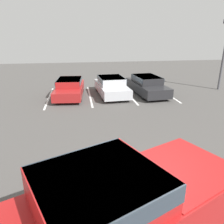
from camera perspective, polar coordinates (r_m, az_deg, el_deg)
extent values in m
plane|color=#4C4947|center=(5.87, 8.06, -24.88)|extent=(60.00, 60.00, 0.00)
cube|color=white|center=(15.53, -16.11, 3.67)|extent=(0.12, 5.33, 0.01)
cube|color=white|center=(15.43, -5.81, 4.24)|extent=(0.12, 5.33, 0.01)
cube|color=white|center=(15.81, 4.33, 4.68)|extent=(0.12, 5.33, 0.01)
cube|color=white|center=(16.66, 13.71, 4.95)|extent=(0.12, 5.33, 0.01)
cube|color=#A51919|center=(4.72, 0.32, -25.99)|extent=(6.32, 4.31, 0.96)
cube|color=#A51919|center=(4.07, -3.42, -19.72)|extent=(2.74, 2.61, 0.64)
cube|color=#2D3842|center=(3.98, -3.46, -18.13)|extent=(2.73, 2.65, 0.35)
cube|color=#A51919|center=(5.47, 17.66, -13.92)|extent=(2.83, 2.71, 0.14)
cube|color=silver|center=(6.62, 22.92, -16.43)|extent=(1.03, 2.01, 0.28)
cylinder|color=black|center=(6.30, 10.22, -16.54)|extent=(0.88, 0.62, 0.82)
cylinder|color=#ADADB2|center=(6.30, 10.22, -16.54)|extent=(0.55, 0.49, 0.45)
cylinder|color=black|center=(5.50, 23.52, -24.49)|extent=(0.88, 0.62, 0.82)
cylinder|color=#ADADB2|center=(5.50, 23.52, -24.49)|extent=(0.55, 0.49, 0.45)
cube|color=maroon|center=(15.36, -10.96, 5.70)|extent=(2.11, 4.47, 0.56)
cube|color=maroon|center=(15.33, -11.05, 7.63)|extent=(1.72, 2.38, 0.46)
cube|color=#2D3842|center=(15.31, -11.07, 7.97)|extent=(1.79, 2.34, 0.28)
cylinder|color=black|center=(14.10, -8.49, 4.06)|extent=(0.29, 0.70, 0.68)
cylinder|color=#ADADB2|center=(14.10, -8.49, 4.06)|extent=(0.28, 0.39, 0.37)
cylinder|color=black|center=(14.30, -14.41, 3.86)|extent=(0.29, 0.70, 0.68)
cylinder|color=#ADADB2|center=(14.30, -14.41, 3.86)|extent=(0.28, 0.39, 0.37)
cylinder|color=black|center=(16.53, -7.90, 6.42)|extent=(0.29, 0.70, 0.68)
cylinder|color=#ADADB2|center=(16.53, -7.90, 6.42)|extent=(0.28, 0.39, 0.37)
cylinder|color=black|center=(16.70, -12.99, 6.23)|extent=(0.29, 0.70, 0.68)
cylinder|color=#ADADB2|center=(16.70, -12.99, 6.23)|extent=(0.28, 0.39, 0.37)
cube|color=#B7BABF|center=(15.42, -0.14, 6.19)|extent=(2.05, 4.35, 0.60)
cube|color=#B7BABF|center=(15.39, -0.21, 8.24)|extent=(1.71, 2.30, 0.49)
cube|color=#2D3842|center=(15.37, -0.21, 8.60)|extent=(1.78, 2.26, 0.30)
cylinder|color=black|center=(14.49, 3.90, 4.65)|extent=(0.27, 0.69, 0.67)
cylinder|color=#ADADB2|center=(14.49, 3.90, 4.65)|extent=(0.26, 0.38, 0.37)
cylinder|color=black|center=(14.14, -2.13, 4.30)|extent=(0.27, 0.69, 0.67)
cylinder|color=#ADADB2|center=(14.14, -2.13, 4.30)|extent=(0.26, 0.38, 0.37)
cylinder|color=black|center=(16.80, 1.54, 6.80)|extent=(0.27, 0.69, 0.67)
cylinder|color=#ADADB2|center=(16.80, 1.54, 6.80)|extent=(0.26, 0.38, 0.37)
cylinder|color=black|center=(16.50, -3.70, 6.53)|extent=(0.27, 0.69, 0.67)
cylinder|color=#ADADB2|center=(16.50, -3.70, 6.53)|extent=(0.26, 0.38, 0.37)
cube|color=#232326|center=(15.95, 9.10, 6.42)|extent=(2.10, 4.65, 0.63)
cube|color=#232326|center=(15.92, 9.08, 8.42)|extent=(1.72, 2.47, 0.47)
cube|color=#2D3842|center=(15.90, 9.10, 8.75)|extent=(1.78, 2.43, 0.28)
cylinder|color=black|center=(15.15, 13.56, 4.73)|extent=(0.27, 0.65, 0.63)
cylinder|color=#ADADB2|center=(15.15, 13.56, 4.73)|extent=(0.26, 0.37, 0.35)
cylinder|color=black|center=(14.54, 8.32, 4.46)|extent=(0.27, 0.65, 0.63)
cylinder|color=#ADADB2|center=(14.54, 8.32, 4.46)|extent=(0.26, 0.37, 0.35)
cylinder|color=black|center=(17.45, 9.69, 6.95)|extent=(0.27, 0.65, 0.63)
cylinder|color=#ADADB2|center=(17.45, 9.69, 6.95)|extent=(0.26, 0.37, 0.35)
cylinder|color=black|center=(16.92, 5.03, 6.76)|extent=(0.27, 0.65, 0.63)
cylinder|color=#ADADB2|center=(16.92, 5.03, 6.76)|extent=(0.26, 0.37, 0.35)
cylinder|color=#515156|center=(18.70, 27.07, 12.44)|extent=(0.17, 0.17, 4.79)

